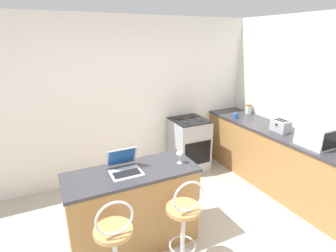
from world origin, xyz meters
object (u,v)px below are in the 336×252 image
object	(u,v)px
laptop	(124,166)
toaster	(281,126)
storage_jar	(249,109)
microwave	(320,135)
stove_range	(189,145)
wine_glass_short	(180,154)
mug_blue	(236,116)
bar_stool_far	(184,226)
bar_stool_near	(115,250)

from	to	relation	value
laptop	toaster	size ratio (longest dim) A/B	1.27
storage_jar	laptop	bearing A→B (deg)	-157.45
microwave	storage_jar	xyz separation A→B (m)	(0.23, 1.56, -0.05)
toaster	stove_range	xyz separation A→B (m)	(-0.91, 1.11, -0.55)
stove_range	wine_glass_short	bearing A→B (deg)	-124.41
microwave	storage_jar	world-z (taller)	microwave
stove_range	mug_blue	xyz separation A→B (m)	(0.76, -0.28, 0.51)
laptop	wine_glass_short	xyz separation A→B (m)	(0.61, -0.09, 0.05)
bar_stool_far	wine_glass_short	distance (m)	0.75
microwave	wine_glass_short	size ratio (longest dim) A/B	3.03
microwave	storage_jar	bearing A→B (deg)	81.46
microwave	stove_range	xyz separation A→B (m)	(-0.93, 1.71, -0.61)
stove_range	bar_stool_near	bearing A→B (deg)	-134.89
wine_glass_short	mug_blue	world-z (taller)	wine_glass_short
laptop	wine_glass_short	distance (m)	0.62
microwave	bar_stool_far	bearing A→B (deg)	-176.54
bar_stool_far	wine_glass_short	bearing A→B (deg)	67.03
bar_stool_far	storage_jar	world-z (taller)	storage_jar
bar_stool_far	storage_jar	bearing A→B (deg)	36.19
laptop	bar_stool_near	bearing A→B (deg)	-116.72
bar_stool_near	stove_range	bearing A→B (deg)	45.11
stove_range	mug_blue	world-z (taller)	mug_blue
bar_stool_far	mug_blue	xyz separation A→B (m)	(1.90, 1.56, 0.48)
stove_range	microwave	bearing A→B (deg)	-61.33
stove_range	wine_glass_short	size ratio (longest dim) A/B	6.12
microwave	storage_jar	size ratio (longest dim) A/B	2.67
microwave	mug_blue	distance (m)	1.45
bar_stool_far	storage_jar	xyz separation A→B (m)	(2.30, 1.69, 0.53)
bar_stool_near	storage_jar	world-z (taller)	storage_jar
laptop	bar_stool_far	bearing A→B (deg)	-53.66
microwave	mug_blue	size ratio (longest dim) A/B	4.88
toaster	storage_jar	world-z (taller)	toaster
bar_stool_far	toaster	bearing A→B (deg)	19.41
bar_stool_near	wine_glass_short	world-z (taller)	wine_glass_short
laptop	toaster	bearing A→B (deg)	3.77
bar_stool_far	wine_glass_short	world-z (taller)	wine_glass_short
wine_glass_short	microwave	bearing A→B (deg)	-10.27
storage_jar	mug_blue	xyz separation A→B (m)	(-0.40, -0.13, -0.04)
laptop	wine_glass_short	size ratio (longest dim) A/B	2.14
storage_jar	mug_blue	world-z (taller)	storage_jar
microwave	mug_blue	xyz separation A→B (m)	(-0.17, 1.43, -0.10)
bar_stool_near	mug_blue	size ratio (longest dim) A/B	10.85
laptop	microwave	xyz separation A→B (m)	(2.48, -0.43, 0.08)
toaster	microwave	bearing A→B (deg)	-87.46
laptop	stove_range	xyz separation A→B (m)	(1.55, 1.28, -0.52)
mug_blue	bar_stool_far	bearing A→B (deg)	-140.63
toaster	wine_glass_short	bearing A→B (deg)	-172.12
toaster	bar_stool_far	bearing A→B (deg)	-160.59
bar_stool_near	stove_range	size ratio (longest dim) A/B	1.10
laptop	mug_blue	size ratio (longest dim) A/B	3.44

